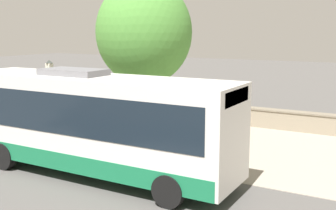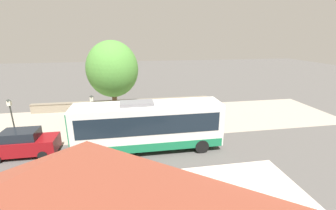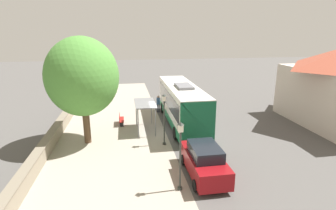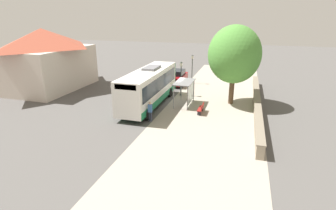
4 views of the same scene
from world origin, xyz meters
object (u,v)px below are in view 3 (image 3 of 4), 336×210
bus_shelter (143,108)px  street_lamp_near (180,151)px  bus (182,103)px  shade_tree (82,77)px  parked_car_behind_bus (204,161)px  street_lamp_far (164,115)px  pedestrian (158,102)px  bench (121,119)px

bus_shelter → street_lamp_near: bearing=-82.3°
bus → bus_shelter: (-3.46, -1.02, 0.08)m
street_lamp_near → shade_tree: shade_tree is taller
parked_car_behind_bus → street_lamp_far: bearing=109.0°
street_lamp_near → parked_car_behind_bus: 2.42m
pedestrian → street_lamp_far: size_ratio=0.46×
bus → bus_shelter: bearing=-163.6°
bench → street_lamp_near: bearing=-74.0°
pedestrian → parked_car_behind_bus: (0.96, -12.79, -0.11)m
bus_shelter → street_lamp_far: bearing=-67.9°
street_lamp_near → pedestrian: bearing=87.2°
bus_shelter → street_lamp_near: 9.01m
bus → street_lamp_near: street_lamp_near is taller
bus_shelter → shade_tree: bearing=-157.4°
bus_shelter → street_lamp_near: street_lamp_near is taller
bus_shelter → parked_car_behind_bus: 8.33m
pedestrian → parked_car_behind_bus: bearing=-85.7°
street_lamp_far → bench: bearing=122.4°
bus → pedestrian: bus is taller
bench → parked_car_behind_bus: size_ratio=0.36×
bench → shade_tree: shade_tree is taller
bus_shelter → shade_tree: 5.52m
bench → bus_shelter: bearing=-44.5°
bus_shelter → pedestrian: bearing=69.4°
bench → parked_car_behind_bus: parked_car_behind_bus is taller
shade_tree → street_lamp_far: bearing=-13.3°
bench → street_lamp_far: 6.16m
bus → bench: bearing=171.1°
street_lamp_far → parked_car_behind_bus: 5.08m
street_lamp_near → shade_tree: 9.41m
street_lamp_near → street_lamp_far: (0.06, 5.81, 0.03)m
shade_tree → parked_car_behind_bus: 10.15m
bench → pedestrian: bearing=40.1°
bus_shelter → pedestrian: size_ratio=1.87×
street_lamp_near → parked_car_behind_bus: bearing=35.4°
bench → street_lamp_far: size_ratio=0.42×
bus → bench: bus is taller
street_lamp_near → parked_car_behind_bus: (1.66, 1.18, -1.32)m
bench → street_lamp_near: (3.09, -10.78, 1.77)m
pedestrian → street_lamp_far: bearing=-94.4°
bus → street_lamp_far: 4.69m
bus → pedestrian: 4.41m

